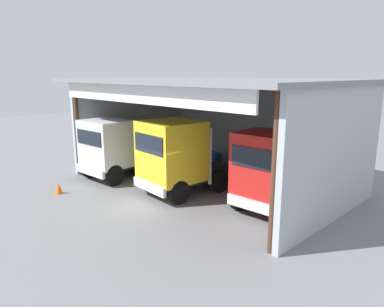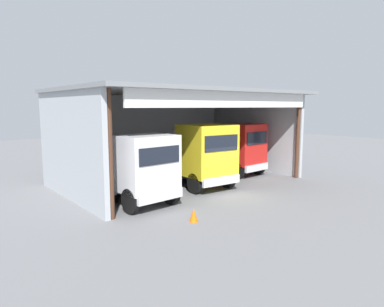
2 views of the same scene
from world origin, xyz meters
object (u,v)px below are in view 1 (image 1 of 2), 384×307
object	(u,v)px
truck_red_center_left_bay	(269,171)
traffic_cone	(59,188)
truck_white_center_right_bay	(111,148)
oil_drum	(209,159)
tool_cart	(213,160)
truck_yellow_yard_outside	(176,156)

from	to	relation	value
truck_red_center_left_bay	traffic_cone	world-z (taller)	truck_red_center_left_bay
traffic_cone	truck_white_center_right_bay	bearing A→B (deg)	97.01
truck_white_center_right_bay	traffic_cone	xyz separation A→B (m)	(0.41, -3.33, -1.47)
truck_white_center_right_bay	oil_drum	size ratio (longest dim) A/B	5.13
truck_red_center_left_bay	tool_cart	bearing A→B (deg)	-32.46
truck_white_center_right_bay	oil_drum	xyz separation A→B (m)	(1.94, 6.03, -1.29)
tool_cart	truck_white_center_right_bay	bearing A→B (deg)	-113.15
truck_white_center_right_bay	truck_yellow_yard_outside	bearing A→B (deg)	-173.15
truck_yellow_yard_outside	tool_cart	distance (m)	5.57
truck_yellow_yard_outside	oil_drum	world-z (taller)	truck_yellow_yard_outside
truck_yellow_yard_outside	oil_drum	xyz separation A→B (m)	(-2.60, 5.18, -1.47)
truck_red_center_left_bay	oil_drum	size ratio (longest dim) A/B	4.77
truck_red_center_left_bay	truck_white_center_right_bay	bearing A→B (deg)	10.30
truck_white_center_right_bay	oil_drum	world-z (taller)	truck_white_center_right_bay
truck_white_center_right_bay	truck_red_center_left_bay	world-z (taller)	truck_red_center_left_bay
truck_yellow_yard_outside	oil_drum	distance (m)	5.98
truck_white_center_right_bay	truck_red_center_left_bay	distance (m)	9.27
truck_yellow_yard_outside	tool_cart	bearing A→B (deg)	-63.28
truck_yellow_yard_outside	truck_red_center_left_bay	bearing A→B (deg)	-160.07
truck_red_center_left_bay	traffic_cone	xyz separation A→B (m)	(-8.61, -5.43, -1.54)
truck_red_center_left_bay	oil_drum	world-z (taller)	truck_red_center_left_bay
truck_white_center_right_bay	truck_yellow_yard_outside	distance (m)	4.62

